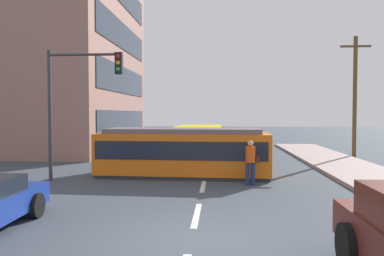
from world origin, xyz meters
TOP-DOWN VIEW (x-y plane):
  - ground_plane at (0.00, 10.00)m, footprint 120.00×120.00m
  - lane_stripe_1 at (0.00, 2.00)m, footprint 0.16×2.40m
  - lane_stripe_2 at (0.00, 6.00)m, footprint 0.16×2.40m
  - lane_stripe_3 at (0.00, 14.19)m, footprint 0.16×2.40m
  - lane_stripe_4 at (0.00, 20.19)m, footprint 0.16×2.40m
  - corner_building at (-14.87, 19.83)m, footprint 16.83×15.05m
  - streetcar_tram at (-0.93, 8.19)m, footprint 7.30×2.82m
  - city_bus at (-0.62, 14.48)m, footprint 2.67×5.22m
  - pedestrian_crossing at (1.75, 6.27)m, footprint 0.49×0.36m
  - traffic_light_mast at (-4.95, 6.71)m, footprint 3.01×0.33m
  - utility_pole_mid at (8.76, 15.75)m, footprint 1.80×0.24m

SIDE VIEW (x-z plane):
  - ground_plane at x=0.00m, z-range 0.00..0.00m
  - lane_stripe_1 at x=0.00m, z-range 0.00..0.01m
  - lane_stripe_2 at x=0.00m, z-range 0.00..0.01m
  - lane_stripe_3 at x=0.00m, z-range 0.00..0.01m
  - lane_stripe_4 at x=0.00m, z-range 0.00..0.01m
  - pedestrian_crossing at x=1.75m, z-range 0.11..1.78m
  - streetcar_tram at x=-0.93m, z-range 0.04..2.07m
  - city_bus at x=-0.62m, z-range 0.13..2.07m
  - traffic_light_mast at x=-4.95m, z-range 1.04..6.21m
  - utility_pole_mid at x=8.76m, z-range 0.18..7.49m
  - corner_building at x=-14.87m, z-range 0.00..22.40m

